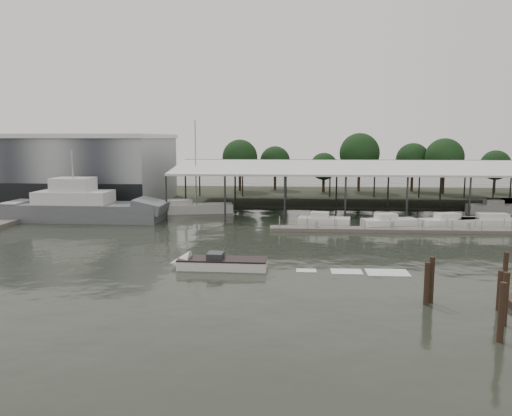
{
  "coord_description": "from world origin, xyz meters",
  "views": [
    {
      "loc": [
        2.99,
        -43.23,
        9.92
      ],
      "look_at": [
        -0.51,
        9.46,
        2.5
      ],
      "focal_mm": 35.0,
      "sensor_mm": 36.0,
      "label": 1
    }
  ],
  "objects": [
    {
      "name": "white_sailboat",
      "position": [
        -10.01,
        21.77,
        0.64
      ],
      "size": [
        10.94,
        4.91,
        12.42
      ],
      "rotation": [
        0.0,
        0.0,
        0.23
      ],
      "color": "silver",
      "rests_on": "ground"
    },
    {
      "name": "land_strip_far",
      "position": [
        0.0,
        42.0,
        0.1
      ],
      "size": [
        140.0,
        30.0,
        0.3
      ],
      "color": "#373C2D",
      "rests_on": "ground"
    },
    {
      "name": "grey_trawler",
      "position": [
        -21.69,
        14.99,
        1.58
      ],
      "size": [
        19.53,
        5.42,
        8.84
      ],
      "rotation": [
        0.0,
        0.0,
        -0.01
      ],
      "color": "slate",
      "rests_on": "ground"
    },
    {
      "name": "speedboat_underway",
      "position": [
        -2.65,
        -6.31,
        0.39
      ],
      "size": [
        18.48,
        2.75,
        2.0
      ],
      "rotation": [
        0.0,
        0.0,
        3.11
      ],
      "color": "silver",
      "rests_on": "ground"
    },
    {
      "name": "land_strip_west",
      "position": [
        -40.0,
        30.0,
        0.1
      ],
      "size": [
        20.0,
        40.0,
        0.3
      ],
      "color": "#373C2D",
      "rests_on": "ground"
    },
    {
      "name": "moored_cruiser_2",
      "position": [
        21.04,
        12.87,
        0.61
      ],
      "size": [
        7.34,
        3.78,
        1.7
      ],
      "rotation": [
        0.0,
        0.0,
        0.24
      ],
      "color": "silver",
      "rests_on": "ground"
    },
    {
      "name": "moored_cruiser_1",
      "position": [
        14.15,
        12.06,
        0.61
      ],
      "size": [
        6.5,
        3.67,
        1.7
      ],
      "rotation": [
        0.0,
        0.0,
        0.25
      ],
      "color": "silver",
      "rests_on": "ground"
    },
    {
      "name": "trawler_dock",
      "position": [
        -30.0,
        14.0,
        0.25
      ],
      "size": [
        3.0,
        18.0,
        0.5
      ],
      "color": "#67635B",
      "rests_on": "ground"
    },
    {
      "name": "floating_dock",
      "position": [
        15.0,
        10.0,
        0.2
      ],
      "size": [
        28.0,
        2.0,
        1.4
      ],
      "color": "#67635B",
      "rests_on": "ground"
    },
    {
      "name": "mooring_pilings",
      "position": [
        13.84,
        -14.74,
        1.05
      ],
      "size": [
        6.54,
        9.71,
        3.61
      ],
      "color": "#36261B",
      "rests_on": "ground"
    },
    {
      "name": "ground",
      "position": [
        0.0,
        0.0,
        0.0
      ],
      "size": [
        200.0,
        200.0,
        0.0
      ],
      "primitive_type": "plane",
      "color": "#242921",
      "rests_on": "ground"
    },
    {
      "name": "covered_boat_shed",
      "position": [
        17.0,
        28.0,
        6.13
      ],
      "size": [
        58.24,
        24.0,
        6.96
      ],
      "color": "silver",
      "rests_on": "ground"
    },
    {
      "name": "moored_cruiser_3",
      "position": [
        26.01,
        12.97,
        0.61
      ],
      "size": [
        9.03,
        2.22,
        1.7
      ],
      "rotation": [
        0.0,
        0.0,
        -0.0
      ],
      "color": "silver",
      "rests_on": "ground"
    },
    {
      "name": "storage_warehouse",
      "position": [
        -28.0,
        29.94,
        5.29
      ],
      "size": [
        24.5,
        20.5,
        10.5
      ],
      "color": "#92989B",
      "rests_on": "ground"
    },
    {
      "name": "moored_cruiser_0",
      "position": [
        6.93,
        12.75,
        0.61
      ],
      "size": [
        6.03,
        3.13,
        1.7
      ],
      "rotation": [
        0.0,
        0.0,
        -0.17
      ],
      "color": "silver",
      "rests_on": "ground"
    },
    {
      "name": "horizon_tree_line",
      "position": [
        21.78,
        48.14,
        6.15
      ],
      "size": [
        70.18,
        10.98,
        10.85
      ],
      "color": "#2F2114",
      "rests_on": "ground"
    }
  ]
}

